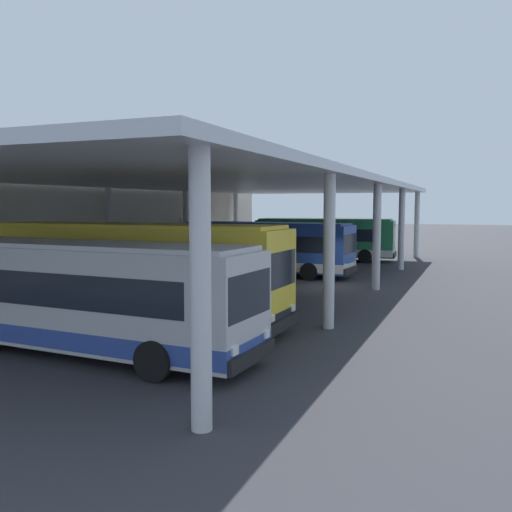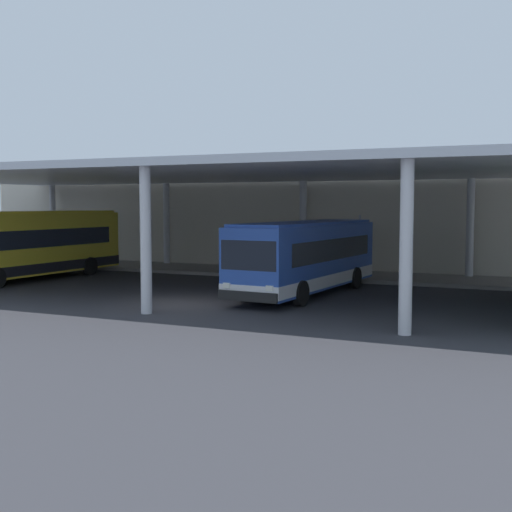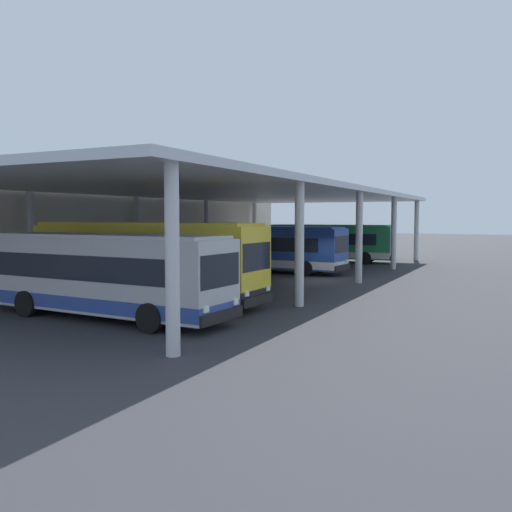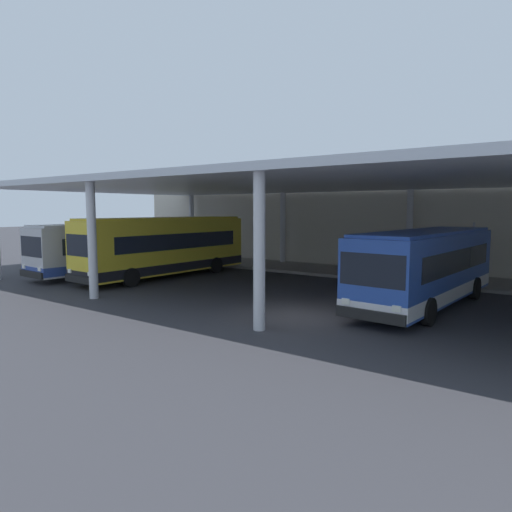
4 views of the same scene
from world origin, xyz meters
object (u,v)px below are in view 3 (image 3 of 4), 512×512
(bus_far_bay, at_px, (330,242))
(bench_waiting, at_px, (151,263))
(bus_second_bay, at_px, (145,262))
(bus_middle_bay, at_px, (271,248))
(banner_sign, at_px, (199,241))
(bus_nearest_bay, at_px, (104,274))
(trash_bin, at_px, (132,266))

(bus_far_bay, height_order, bench_waiting, bus_far_bay)
(bus_second_bay, distance_m, bus_far_bay, 24.99)
(bus_middle_bay, distance_m, banner_sign, 6.29)
(bus_second_bay, bearing_deg, banner_sign, 24.24)
(bus_second_bay, relative_size, bus_far_bay, 1.07)
(bus_nearest_bay, bearing_deg, bench_waiting, 31.43)
(bus_second_bay, distance_m, trash_bin, 11.27)
(bus_second_bay, relative_size, bench_waiting, 6.33)
(bus_far_bay, distance_m, trash_bin, 18.41)
(bus_far_bay, bearing_deg, banner_sign, 142.93)
(bus_second_bay, xyz_separation_m, banner_sign, (15.53, 7.00, 0.14))
(bus_middle_bay, bearing_deg, bus_second_bay, -177.14)
(bus_nearest_bay, xyz_separation_m, bus_far_bay, (28.59, 0.75, 0.00))
(trash_bin, distance_m, banner_sign, 7.38)
(bus_second_bay, xyz_separation_m, bus_far_bay, (24.99, -0.15, -0.19))
(bench_waiting, bearing_deg, trash_bin, -172.43)
(trash_bin, bearing_deg, bus_middle_bay, -45.80)
(bus_far_bay, bearing_deg, bench_waiting, 150.60)
(bus_far_bay, height_order, trash_bin, bus_far_bay)
(bus_nearest_bay, relative_size, banner_sign, 3.32)
(trash_bin, bearing_deg, banner_sign, -4.34)
(bus_middle_bay, bearing_deg, trash_bin, 134.20)
(bus_second_bay, height_order, bench_waiting, bus_second_bay)
(bus_middle_bay, distance_m, bus_far_bay, 10.13)
(bus_far_bay, bearing_deg, trash_bin, 155.26)
(bus_second_bay, height_order, bus_middle_bay, bus_second_bay)
(bus_second_bay, bearing_deg, bench_waiting, 36.20)
(bus_far_bay, xyz_separation_m, bench_waiting, (-14.24, 8.02, -0.99))
(bus_far_bay, relative_size, banner_sign, 3.34)
(bus_middle_bay, height_order, bus_far_bay, same)
(bench_waiting, xyz_separation_m, trash_bin, (-2.46, -0.33, 0.01))
(bus_middle_bay, distance_m, trash_bin, 9.54)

